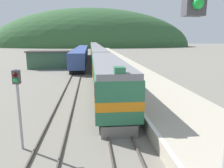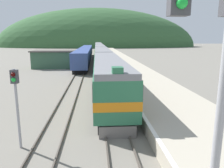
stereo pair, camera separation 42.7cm
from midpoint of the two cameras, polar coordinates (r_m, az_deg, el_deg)
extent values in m
cube|color=#4C443D|center=(70.25, -3.62, 7.03)|extent=(0.08, 180.00, 0.16)
cube|color=#4C443D|center=(70.28, -2.44, 7.04)|extent=(0.08, 180.00, 0.16)
cube|color=#4C443D|center=(70.33, -6.92, 6.97)|extent=(0.08, 180.00, 0.16)
cube|color=#4C443D|center=(70.27, -5.74, 6.99)|extent=(0.08, 180.00, 0.16)
cube|color=#B2A893|center=(50.71, 3.03, 5.59)|extent=(6.30, 140.00, 0.87)
cube|color=silver|center=(50.37, -0.40, 6.07)|extent=(0.24, 140.00, 0.01)
ellipsoid|color=#335B33|center=(164.36, -3.75, 9.73)|extent=(144.49, 65.02, 54.40)
cube|color=#385B42|center=(46.48, -14.52, 6.17)|extent=(8.31, 4.78, 3.29)
cube|color=#47423D|center=(46.35, -14.63, 8.34)|extent=(8.81, 5.28, 0.24)
cube|color=black|center=(22.86, -0.45, -2.09)|extent=(2.39, 18.90, 0.85)
cube|color=#286B47|center=(22.50, -0.45, 2.28)|extent=(2.91, 20.11, 2.69)
cube|color=orange|center=(22.54, -0.45, 1.74)|extent=(2.94, 20.13, 0.59)
cube|color=black|center=(22.41, -0.46, 3.77)|extent=(2.93, 18.90, 0.81)
cube|color=slate|center=(22.30, -0.46, 6.19)|extent=(2.73, 20.11, 0.40)
cube|color=black|center=(13.66, 2.00, -1.47)|extent=(2.95, 2.20, 1.07)
cube|color=#286B47|center=(12.75, 2.37, 3.66)|extent=(0.64, 0.80, 0.36)
cube|color=slate|center=(13.56, 2.36, -12.31)|extent=(2.27, 0.40, 0.77)
cube|color=black|center=(43.70, -2.28, 4.58)|extent=(2.39, 19.23, 0.85)
cube|color=#286B47|center=(43.51, -2.30, 6.89)|extent=(2.91, 20.46, 2.69)
cube|color=orange|center=(43.53, -2.30, 6.61)|extent=(2.94, 20.48, 0.59)
cube|color=black|center=(43.46, -2.30, 7.67)|extent=(2.93, 19.23, 0.81)
cube|color=slate|center=(43.41, -2.31, 8.92)|extent=(2.73, 20.46, 0.40)
cube|color=black|center=(64.93, -2.93, 6.95)|extent=(2.39, 19.23, 0.85)
cube|color=#286B47|center=(64.81, -2.95, 8.51)|extent=(2.91, 20.46, 2.69)
cube|color=orange|center=(64.82, -2.95, 8.32)|extent=(2.94, 20.48, 0.59)
cube|color=black|center=(64.78, -2.96, 9.03)|extent=(2.93, 19.23, 0.81)
cube|color=slate|center=(64.74, -2.96, 9.87)|extent=(2.73, 20.46, 0.40)
cube|color=black|center=(86.23, -3.27, 8.15)|extent=(2.39, 19.23, 0.85)
cube|color=#286B47|center=(86.13, -3.28, 9.32)|extent=(2.91, 20.46, 2.69)
cube|color=orange|center=(86.14, -3.28, 9.18)|extent=(2.94, 20.48, 0.59)
cube|color=black|center=(86.11, -3.29, 9.71)|extent=(2.93, 19.23, 0.81)
cube|color=slate|center=(86.08, -3.29, 10.35)|extent=(2.73, 20.46, 0.40)
cube|color=black|center=(107.55, -3.47, 8.87)|extent=(2.39, 19.23, 0.85)
cube|color=#286B47|center=(107.47, -3.48, 9.81)|extent=(2.91, 20.46, 2.69)
cube|color=orange|center=(107.48, -3.48, 9.70)|extent=(2.94, 20.48, 0.59)
cube|color=black|center=(107.45, -3.49, 10.13)|extent=(2.93, 19.23, 0.81)
cube|color=slate|center=(107.43, -3.49, 10.63)|extent=(2.73, 20.46, 0.40)
cube|color=black|center=(58.49, -6.74, 6.32)|extent=(2.46, 43.76, 0.80)
cube|color=#334784|center=(58.35, -6.78, 8.06)|extent=(2.90, 45.59, 2.76)
cylinder|color=#9E9EA3|center=(5.57, 28.36, -7.79)|extent=(0.20, 0.20, 8.38)
sphere|color=green|center=(4.66, 20.47, 19.24)|extent=(0.22, 0.22, 0.22)
cylinder|color=#9E9EA3|center=(12.67, -22.57, -6.21)|extent=(0.14, 0.14, 4.40)
cube|color=#424247|center=(12.26, -23.23, 1.80)|extent=(0.36, 0.28, 0.71)
sphere|color=#3C0504|center=(12.08, -23.54, 2.29)|extent=(0.22, 0.22, 0.22)
sphere|color=green|center=(12.12, -23.43, 1.01)|extent=(0.22, 0.22, 0.22)
camera|label=1|loc=(0.21, -89.30, 0.15)|focal=35.00mm
camera|label=2|loc=(0.21, 90.70, -0.15)|focal=35.00mm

